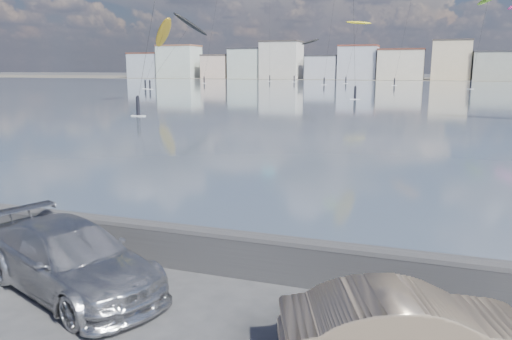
{
  "coord_description": "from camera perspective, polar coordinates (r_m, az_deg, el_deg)",
  "views": [
    {
      "loc": [
        4.88,
        -7.2,
        4.66
      ],
      "look_at": [
        1.0,
        4.0,
        2.2
      ],
      "focal_mm": 35.0,
      "sensor_mm": 36.0,
      "label": 1
    }
  ],
  "objects": [
    {
      "name": "bay_water",
      "position": [
        98.93,
        16.46,
        8.55
      ],
      "size": [
        500.0,
        177.0,
        0.0
      ],
      "primitive_type": "cube",
      "color": "#465767",
      "rests_on": "ground"
    },
    {
      "name": "car_silver",
      "position": [
        11.31,
        -20.4,
        -9.44
      ],
      "size": [
        5.35,
        3.71,
        1.44
      ],
      "primitive_type": "imported",
      "rotation": [
        0.0,
        0.0,
        1.19
      ],
      "color": "#B2B3B9",
      "rests_on": "ground"
    },
    {
      "name": "kitesurfer_14",
      "position": [
        171.47,
        6.18,
        14.28
      ],
      "size": [
        6.28,
        18.33,
        14.35
      ],
      "color": "black",
      "rests_on": "ground"
    },
    {
      "name": "kitesurfer_0",
      "position": [
        119.17,
        -7.53,
        16.12
      ],
      "size": [
        7.49,
        18.42,
        17.14
      ],
      "color": "black",
      "rests_on": "ground"
    },
    {
      "name": "kitesurfer_7",
      "position": [
        128.81,
        24.99,
        17.19
      ],
      "size": [
        6.58,
        17.01,
        20.94
      ],
      "color": "#8CD826",
      "rests_on": "ground"
    },
    {
      "name": "car_champagne",
      "position": [
        8.41,
        17.32,
        -17.19
      ],
      "size": [
        4.28,
        2.77,
        1.33
      ],
      "primitive_type": "imported",
      "rotation": [
        0.0,
        0.0,
        1.94
      ],
      "color": "tan",
      "rests_on": "ground"
    },
    {
      "name": "kitesurfer_3",
      "position": [
        160.59,
        11.61,
        16.05
      ],
      "size": [
        7.85,
        17.3,
        18.63
      ],
      "color": "yellow",
      "rests_on": "ground"
    },
    {
      "name": "ground",
      "position": [
        9.87,
        -13.8,
        -16.81
      ],
      "size": [
        700.0,
        700.0,
        0.0
      ],
      "primitive_type": "plane",
      "color": "#333335",
      "rests_on": "ground"
    },
    {
      "name": "seawall",
      "position": [
        11.77,
        -6.76,
        -8.64
      ],
      "size": [
        400.0,
        0.36,
        1.08
      ],
      "color": "#28282B",
      "rests_on": "ground"
    },
    {
      "name": "far_shore_strip",
      "position": [
        207.31,
        18.04,
        9.86
      ],
      "size": [
        500.0,
        60.0,
        0.0
      ],
      "primitive_type": "cube",
      "color": "#4C473D",
      "rests_on": "ground"
    },
    {
      "name": "kitesurfer_20",
      "position": [
        121.26,
        -10.56,
        15.13
      ],
      "size": [
        8.91,
        15.87,
        16.06
      ],
      "color": "#BF8C19",
      "rests_on": "ground"
    },
    {
      "name": "far_buildings",
      "position": [
        193.24,
        18.45,
        11.53
      ],
      "size": [
        240.79,
        13.26,
        14.6
      ],
      "color": "#9EA8B7",
      "rests_on": "ground"
    }
  ]
}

